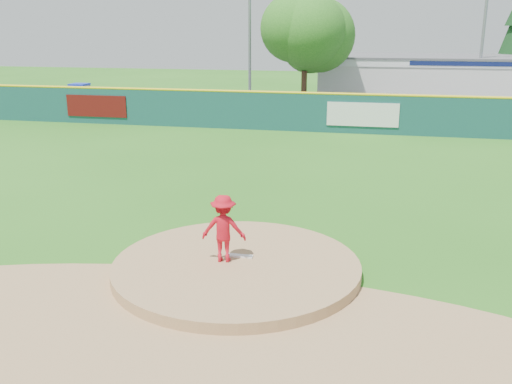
% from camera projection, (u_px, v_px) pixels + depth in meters
% --- Properties ---
extents(ground, '(120.00, 120.00, 0.00)m').
position_uv_depth(ground, '(237.00, 272.00, 12.73)').
color(ground, '#286B19').
rests_on(ground, ground).
extents(pitchers_mound, '(5.50, 5.50, 0.50)m').
position_uv_depth(pitchers_mound, '(237.00, 272.00, 12.73)').
color(pitchers_mound, '#9E774C').
rests_on(pitchers_mound, ground).
extents(pitching_rubber, '(0.60, 0.15, 0.04)m').
position_uv_depth(pitching_rubber, '(240.00, 256.00, 12.93)').
color(pitching_rubber, white).
rests_on(pitching_rubber, pitchers_mound).
extents(infield_dirt_arc, '(15.40, 15.40, 0.01)m').
position_uv_depth(infield_dirt_arc, '(194.00, 341.00, 9.91)').
color(infield_dirt_arc, '#9E774C').
rests_on(infield_dirt_arc, ground).
extents(parking_lot, '(44.00, 16.00, 0.02)m').
position_uv_depth(parking_lot, '(337.00, 109.00, 38.03)').
color(parking_lot, '#38383A').
rests_on(parking_lot, ground).
extents(pitcher, '(1.04, 0.67, 1.52)m').
position_uv_depth(pitcher, '(224.00, 228.00, 12.52)').
color(pitcher, red).
rests_on(pitcher, pitchers_mound).
extents(van, '(5.33, 2.93, 1.41)m').
position_uv_depth(van, '(402.00, 105.00, 34.44)').
color(van, silver).
rests_on(van, parking_lot).
extents(pool_building_grp, '(15.20, 8.20, 3.31)m').
position_uv_depth(pool_building_grp, '(428.00, 79.00, 41.00)').
color(pool_building_grp, silver).
rests_on(pool_building_grp, ground).
extents(fence_banners, '(18.31, 0.04, 1.20)m').
position_uv_depth(fence_banners, '(223.00, 110.00, 30.36)').
color(fence_banners, '#560E0C').
rests_on(fence_banners, ground).
extents(playground_slide, '(1.08, 3.05, 1.68)m').
position_uv_depth(playground_slide, '(80.00, 96.00, 37.67)').
color(playground_slide, '#1734C6').
rests_on(playground_slide, ground).
extents(outfield_fence, '(40.00, 0.14, 2.07)m').
position_uv_depth(outfield_fence, '(324.00, 111.00, 29.29)').
color(outfield_fence, '#154644').
rests_on(outfield_fence, ground).
extents(deciduous_tree, '(5.60, 5.60, 7.36)m').
position_uv_depth(deciduous_tree, '(305.00, 39.00, 35.31)').
color(deciduous_tree, '#382314').
rests_on(deciduous_tree, ground).
extents(light_pole_left, '(1.75, 0.25, 11.00)m').
position_uv_depth(light_pole_left, '(250.00, 15.00, 37.60)').
color(light_pole_left, gray).
rests_on(light_pole_left, ground).
extents(light_pole_right, '(1.75, 0.25, 10.00)m').
position_uv_depth(light_pole_right, '(484.00, 22.00, 36.49)').
color(light_pole_right, gray).
rests_on(light_pole_right, ground).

